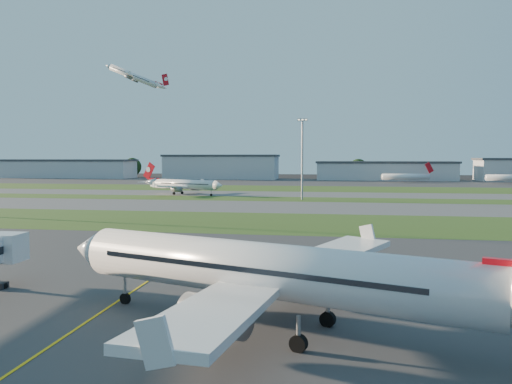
% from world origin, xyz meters
% --- Properties ---
extents(ground, '(700.00, 700.00, 0.00)m').
position_xyz_m(ground, '(0.00, 0.00, 0.00)').
color(ground, black).
rests_on(ground, ground).
extents(apron_near, '(300.00, 70.00, 0.01)m').
position_xyz_m(apron_near, '(0.00, 0.00, 0.01)').
color(apron_near, '#333335').
rests_on(apron_near, ground).
extents(grass_strip_a, '(300.00, 34.00, 0.01)m').
position_xyz_m(grass_strip_a, '(0.00, 52.00, 0.01)').
color(grass_strip_a, '#37521B').
rests_on(grass_strip_a, ground).
extents(taxiway_a, '(300.00, 32.00, 0.01)m').
position_xyz_m(taxiway_a, '(0.00, 85.00, 0.01)').
color(taxiway_a, '#515154').
rests_on(taxiway_a, ground).
extents(grass_strip_b, '(300.00, 18.00, 0.01)m').
position_xyz_m(grass_strip_b, '(0.00, 110.00, 0.01)').
color(grass_strip_b, '#37521B').
rests_on(grass_strip_b, ground).
extents(taxiway_b, '(300.00, 26.00, 0.01)m').
position_xyz_m(taxiway_b, '(0.00, 132.00, 0.01)').
color(taxiway_b, '#515154').
rests_on(taxiway_b, ground).
extents(grass_strip_c, '(300.00, 40.00, 0.01)m').
position_xyz_m(grass_strip_c, '(0.00, 165.00, 0.01)').
color(grass_strip_c, '#37521B').
rests_on(grass_strip_c, ground).
extents(apron_far, '(400.00, 80.00, 0.01)m').
position_xyz_m(apron_far, '(0.00, 225.00, 0.01)').
color(apron_far, '#333335').
rests_on(apron_far, ground).
extents(yellow_line, '(0.25, 60.00, 0.02)m').
position_xyz_m(yellow_line, '(5.00, 0.00, 0.00)').
color(yellow_line, gold).
rests_on(yellow_line, ground).
extents(airliner_parked, '(40.70, 34.39, 13.21)m').
position_xyz_m(airliner_parked, '(20.30, -12.52, 4.64)').
color(airliner_parked, white).
rests_on(airliner_parked, ground).
extents(airliner_taxiing, '(31.94, 27.09, 10.50)m').
position_xyz_m(airliner_taxiing, '(-28.84, 124.05, 3.69)').
color(airliner_taxiing, white).
rests_on(airliner_taxiing, ground).
extents(airliner_departing, '(32.63, 27.60, 10.18)m').
position_xyz_m(airliner_departing, '(-79.69, 202.17, 56.10)').
color(airliner_departing, white).
extents(mini_jet_near, '(28.15, 9.43, 9.48)m').
position_xyz_m(mini_jet_near, '(63.30, 226.56, 3.28)').
color(mini_jet_near, white).
rests_on(mini_jet_near, ground).
extents(mini_jet_far, '(28.61, 5.96, 9.48)m').
position_xyz_m(mini_jet_far, '(114.94, 220.60, 3.28)').
color(mini_jet_far, white).
rests_on(mini_jet_far, ground).
extents(light_mast_centre, '(3.20, 0.70, 25.80)m').
position_xyz_m(light_mast_centre, '(15.00, 108.00, 14.81)').
color(light_mast_centre, gray).
rests_on(light_mast_centre, ground).
extents(hangar_far_west, '(91.80, 23.00, 12.20)m').
position_xyz_m(hangar_far_west, '(-150.00, 255.00, 6.14)').
color(hangar_far_west, '#A5A7AD').
rests_on(hangar_far_west, ground).
extents(hangar_west, '(71.40, 23.00, 15.20)m').
position_xyz_m(hangar_west, '(-45.00, 255.00, 7.64)').
color(hangar_west, '#A5A7AD').
rests_on(hangar_west, ground).
extents(hangar_east, '(81.60, 23.00, 11.20)m').
position_xyz_m(hangar_east, '(55.00, 255.00, 5.64)').
color(hangar_east, '#A5A7AD').
rests_on(hangar_east, ground).
extents(tree_far_west, '(11.00, 11.00, 12.00)m').
position_xyz_m(tree_far_west, '(-190.00, 268.00, 6.49)').
color(tree_far_west, black).
rests_on(tree_far_west, ground).
extents(tree_west, '(12.10, 12.10, 13.20)m').
position_xyz_m(tree_west, '(-110.00, 270.00, 7.14)').
color(tree_west, black).
rests_on(tree_west, ground).
extents(tree_mid_west, '(9.90, 9.90, 10.80)m').
position_xyz_m(tree_mid_west, '(-20.00, 266.00, 5.84)').
color(tree_mid_west, black).
rests_on(tree_mid_west, ground).
extents(tree_mid_east, '(11.55, 11.55, 12.60)m').
position_xyz_m(tree_mid_east, '(40.00, 269.00, 6.81)').
color(tree_mid_east, black).
rests_on(tree_mid_east, ground).
extents(tree_east, '(10.45, 10.45, 11.40)m').
position_xyz_m(tree_east, '(115.00, 267.00, 6.16)').
color(tree_east, black).
rests_on(tree_east, ground).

